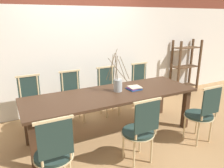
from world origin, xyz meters
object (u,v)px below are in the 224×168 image
Objects in this scene: chair_near_center at (202,112)px; chair_far_center at (109,90)px; shelving_rack at (185,67)px; dining_table at (112,98)px; book_stack at (134,88)px; vase_centerpiece at (118,84)px.

chair_far_center is (-0.78, 1.61, 0.00)m from chair_near_center.
chair_near_center is 2.46m from shelving_rack.
chair_far_center reaches higher than dining_table.
shelving_rack reaches higher than chair_far_center.
shelving_rack is (2.24, 1.11, -0.09)m from book_stack.
vase_centerpiece reaches higher than chair_far_center.
vase_centerpiece is at bearing -157.11° from shelving_rack.
vase_centerpiece reaches higher than book_stack.
dining_table is 0.88m from chair_far_center.
book_stack is (0.08, -0.81, 0.26)m from chair_far_center.
dining_table is 0.25m from vase_centerpiece.
dining_table is 2.90× the size of chair_near_center.
chair_far_center is 4.21× the size of book_stack.
chair_near_center and chair_far_center have the same top height.
book_stack is (-0.71, 0.80, 0.26)m from chair_near_center.
vase_centerpiece is 0.49× the size of shelving_rack.
vase_centerpiece is (0.12, 0.04, 0.21)m from dining_table.
vase_centerpiece is 0.31m from book_stack.
dining_table is at bearing -157.31° from shelving_rack.
chair_near_center is 1.79m from chair_far_center.
dining_table is 2.05× the size of shelving_rack.
book_stack is at bearing -8.51° from vase_centerpiece.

